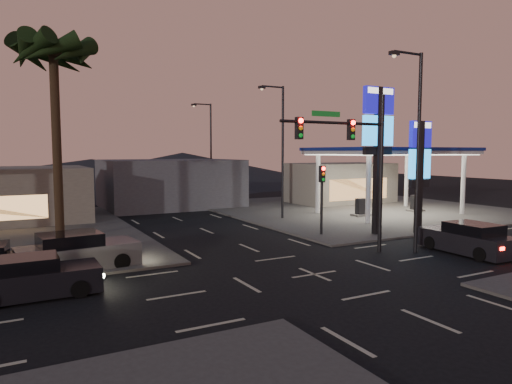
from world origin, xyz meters
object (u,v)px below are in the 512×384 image
car_lane_a_front (32,278)px  pylon_sign_tall (378,131)px  gas_station (391,153)px  traffic_signal_mast (355,150)px  car_lane_b_front (77,253)px  pylon_sign_short (420,160)px  suv_station (469,239)px

car_lane_a_front → pylon_sign_tall: bearing=9.7°
gas_station → car_lane_a_front: 28.64m
gas_station → traffic_signal_mast: size_ratio=1.53×
traffic_signal_mast → car_lane_b_front: (-12.46, 3.44, -4.46)m
traffic_signal_mast → car_lane_a_front: (-14.32, 0.24, -4.54)m
traffic_signal_mast → pylon_sign_tall: bearing=36.5°
pylon_sign_short → car_lane_a_front: pylon_sign_short is taller
pylon_sign_tall → traffic_signal_mast: (-4.74, -3.51, -1.17)m
pylon_sign_tall → traffic_signal_mast: size_ratio=1.12×
pylon_sign_short → car_lane_b_front: size_ratio=1.33×
traffic_signal_mast → car_lane_a_front: bearing=179.0°
pylon_sign_short → suv_station: (-1.83, -4.95, -3.92)m
gas_station → car_lane_b_front: (-24.70, -6.57, -4.31)m
traffic_signal_mast → car_lane_b_front: bearing=164.6°
pylon_sign_short → car_lane_a_front: size_ratio=1.54×
pylon_sign_tall → car_lane_b_front: pylon_sign_tall is taller
gas_station → pylon_sign_tall: pylon_sign_tall is taller
car_lane_a_front → suv_station: (19.73, -2.68, 0.05)m
pylon_sign_tall → pylon_sign_short: 3.20m
pylon_sign_tall → car_lane_b_front: (-17.20, -0.07, -5.63)m
gas_station → traffic_signal_mast: (-12.24, -10.01, 0.15)m
gas_station → car_lane_a_front: gas_station is taller
car_lane_a_front → suv_station: suv_station is taller
traffic_signal_mast → car_lane_a_front: 15.03m
pylon_sign_short → car_lane_b_front: 20.10m
gas_station → car_lane_a_front: bearing=-159.8°
car_lane_b_front → suv_station: car_lane_b_front is taller
gas_station → pylon_sign_tall: (-7.50, -6.50, 1.31)m
traffic_signal_mast → suv_station: bearing=-24.2°
pylon_sign_short → traffic_signal_mast: size_ratio=0.88×
traffic_signal_mast → car_lane_a_front: traffic_signal_mast is taller
gas_station → traffic_signal_mast: traffic_signal_mast is taller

